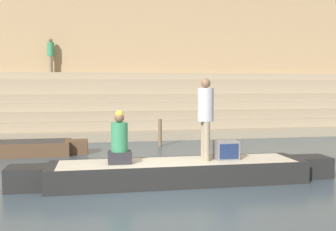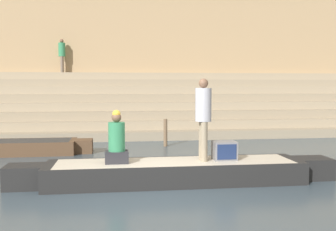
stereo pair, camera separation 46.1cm
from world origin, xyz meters
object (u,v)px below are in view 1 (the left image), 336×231
(moored_boat_shore, at_px, (7,148))
(person_on_steps, at_px, (51,53))
(rowboat_main, at_px, (178,171))
(person_rowing, at_px, (120,142))
(person_standing, at_px, (206,113))
(tv_set, at_px, (226,150))
(mooring_post, at_px, (160,133))

(moored_boat_shore, bearing_deg, person_on_steps, 81.85)
(rowboat_main, height_order, person_rowing, person_rowing)
(person_standing, xyz_separation_m, person_rowing, (-1.86, 0.00, -0.58))
(person_standing, bearing_deg, person_rowing, -167.10)
(tv_set, relative_size, mooring_post, 0.53)
(person_rowing, bearing_deg, person_on_steps, 98.28)
(person_rowing, xyz_separation_m, tv_set, (2.35, 0.03, -0.24))
(moored_boat_shore, distance_m, mooring_post, 4.93)
(person_rowing, height_order, mooring_post, person_rowing)
(person_standing, height_order, person_on_steps, person_on_steps)
(person_standing, height_order, moored_boat_shore, person_standing)
(mooring_post, distance_m, person_on_steps, 8.31)
(person_rowing, relative_size, mooring_post, 1.18)
(tv_set, xyz_separation_m, moored_boat_shore, (-5.49, 4.16, -0.46))
(tv_set, height_order, moored_boat_shore, tv_set)
(person_standing, xyz_separation_m, mooring_post, (-0.16, 5.14, -1.03))
(person_standing, height_order, person_rowing, person_standing)
(rowboat_main, relative_size, mooring_post, 7.45)
(person_rowing, xyz_separation_m, person_on_steps, (-2.57, 11.51, 2.75))
(rowboat_main, height_order, person_standing, person_standing)
(person_standing, relative_size, mooring_post, 1.88)
(moored_boat_shore, height_order, mooring_post, mooring_post)
(rowboat_main, xyz_separation_m, mooring_post, (0.44, 5.14, 0.22))
(rowboat_main, relative_size, person_on_steps, 4.36)
(person_rowing, bearing_deg, rowboat_main, -4.26)
(person_rowing, relative_size, person_on_steps, 0.69)
(person_standing, bearing_deg, person_on_steps, 124.04)
(tv_set, xyz_separation_m, person_on_steps, (-4.91, 11.48, 3.00))
(rowboat_main, bearing_deg, tv_set, 2.17)
(person_rowing, height_order, moored_boat_shore, person_rowing)
(person_standing, distance_m, person_rowing, 1.95)
(person_rowing, height_order, tv_set, person_rowing)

